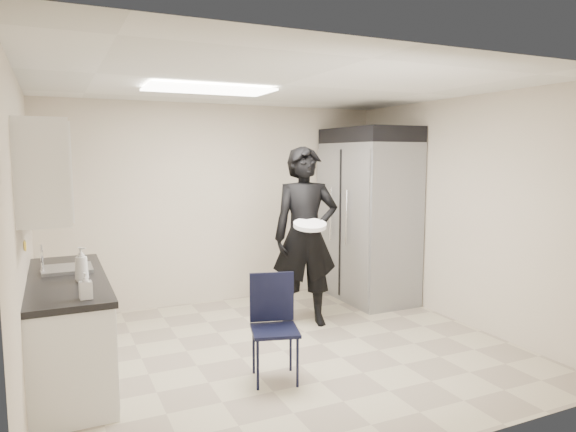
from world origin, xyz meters
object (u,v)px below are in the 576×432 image
commercial_fridge (368,222)px  folding_chair (275,331)px  lower_counter (69,331)px  man_tuxedo (305,237)px

commercial_fridge → folding_chair: bearing=-139.4°
folding_chair → lower_counter: bearing=169.3°
lower_counter → commercial_fridge: (3.78, 1.07, 0.62)m
lower_counter → commercial_fridge: commercial_fridge is taller
commercial_fridge → folding_chair: (-2.17, -1.86, -0.61)m
man_tuxedo → folding_chair: bearing=-111.2°
folding_chair → man_tuxedo: bearing=68.7°
folding_chair → man_tuxedo: size_ratio=0.44×
lower_counter → man_tuxedo: man_tuxedo is taller
lower_counter → commercial_fridge: size_ratio=0.90×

